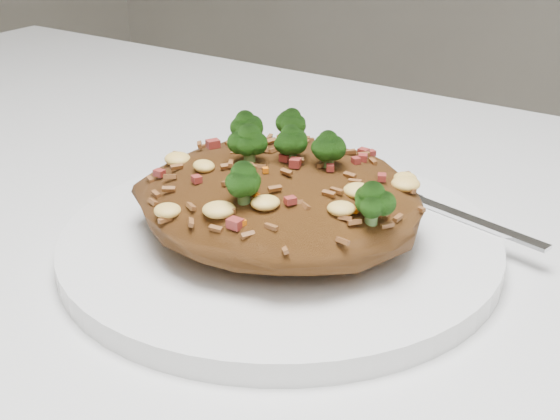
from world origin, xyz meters
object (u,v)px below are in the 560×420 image
object	(u,v)px
dining_table	(180,367)
fork	(445,210)
fried_rice	(280,186)
plate	(280,242)

from	to	relation	value
dining_table	fork	bearing A→B (deg)	41.14
dining_table	fried_rice	world-z (taller)	fried_rice
plate	fried_rice	world-z (taller)	fried_rice
fried_rice	fork	size ratio (longest dim) A/B	1.10
plate	fork	distance (m)	0.11
dining_table	fried_rice	distance (m)	0.15
fried_rice	fork	world-z (taller)	fried_rice
plate	dining_table	bearing A→B (deg)	-150.79
fried_rice	fork	bearing A→B (deg)	48.47
dining_table	fried_rice	bearing A→B (deg)	29.26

